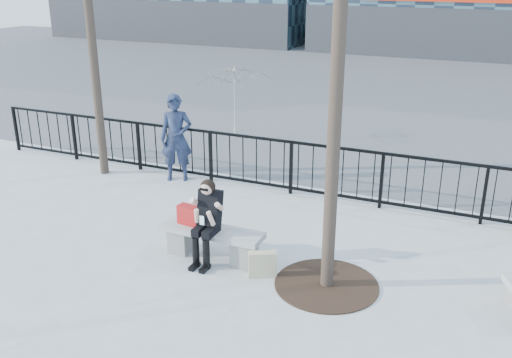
% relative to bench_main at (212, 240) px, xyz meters
% --- Properties ---
extents(ground, '(120.00, 120.00, 0.00)m').
position_rel_bench_main_xyz_m(ground, '(0.00, 0.00, -0.30)').
color(ground, '#9C9C96').
rests_on(ground, ground).
extents(street_surface, '(60.00, 23.00, 0.01)m').
position_rel_bench_main_xyz_m(street_surface, '(0.00, 15.00, -0.30)').
color(street_surface, '#474747').
rests_on(street_surface, ground).
extents(railing, '(14.00, 0.06, 1.10)m').
position_rel_bench_main_xyz_m(railing, '(0.00, 3.00, 0.25)').
color(railing, black).
rests_on(railing, ground).
extents(tree_grate, '(1.50, 1.50, 0.02)m').
position_rel_bench_main_xyz_m(tree_grate, '(1.90, -0.10, -0.29)').
color(tree_grate, black).
rests_on(tree_grate, ground).
extents(bench_main, '(1.65, 0.46, 0.49)m').
position_rel_bench_main_xyz_m(bench_main, '(0.00, 0.00, 0.00)').
color(bench_main, slate).
rests_on(bench_main, ground).
extents(seated_woman, '(0.50, 0.64, 1.34)m').
position_rel_bench_main_xyz_m(seated_woman, '(0.00, -0.16, 0.37)').
color(seated_woman, black).
rests_on(seated_woman, ground).
extents(handbag, '(0.39, 0.22, 0.31)m').
position_rel_bench_main_xyz_m(handbag, '(-0.40, 0.02, 0.34)').
color(handbag, '#AA1714').
rests_on(handbag, bench_main).
extents(shopping_bag, '(0.44, 0.32, 0.39)m').
position_rel_bench_main_xyz_m(shopping_bag, '(0.95, -0.22, -0.10)').
color(shopping_bag, beige).
rests_on(shopping_bag, ground).
extents(standing_man, '(0.80, 0.68, 1.85)m').
position_rel_bench_main_xyz_m(standing_man, '(-2.30, 2.80, 0.62)').
color(standing_man, black).
rests_on(standing_man, ground).
extents(vendor_umbrella, '(2.36, 2.40, 1.93)m').
position_rel_bench_main_xyz_m(vendor_umbrella, '(-2.48, 5.99, 0.66)').
color(vendor_umbrella, yellow).
rests_on(vendor_umbrella, ground).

